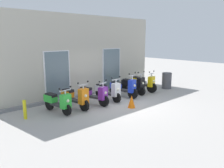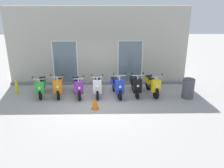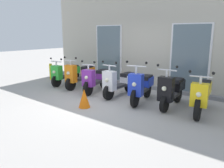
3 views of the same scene
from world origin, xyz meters
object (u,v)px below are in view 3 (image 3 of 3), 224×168
object	(u,v)px
scooter_white	(119,82)
scooter_black	(172,90)
traffic_cone	(84,98)
scooter_purple	(96,79)
scooter_green	(66,73)
scooter_yellow	(202,95)
scooter_blue	(142,86)
curb_bollard	(51,72)
scooter_orange	(80,75)

from	to	relation	value
scooter_white	scooter_black	world-z (taller)	scooter_black
traffic_cone	scooter_black	bearing A→B (deg)	39.62
scooter_purple	traffic_cone	bearing A→B (deg)	-58.89
scooter_green	scooter_yellow	bearing A→B (deg)	0.19
scooter_blue	curb_bollard	size ratio (longest dim) A/B	2.25
scooter_blue	scooter_yellow	bearing A→B (deg)	4.98
scooter_white	scooter_yellow	distance (m)	2.58
scooter_white	scooter_black	xyz separation A→B (m)	(1.79, 0.00, 0.02)
scooter_green	scooter_black	world-z (taller)	scooter_black
scooter_purple	scooter_yellow	size ratio (longest dim) A/B	0.99
scooter_white	scooter_yellow	world-z (taller)	scooter_white
scooter_white	curb_bollard	xyz separation A→B (m)	(-3.84, 0.18, -0.11)
scooter_green	scooter_yellow	xyz separation A→B (m)	(5.21, 0.02, 0.02)
scooter_blue	traffic_cone	bearing A→B (deg)	-124.68
scooter_green	traffic_cone	xyz separation A→B (m)	(2.58, -1.52, -0.19)
traffic_cone	scooter_green	bearing A→B (deg)	149.52
scooter_purple	traffic_cone	size ratio (longest dim) A/B	3.05
scooter_black	scooter_yellow	size ratio (longest dim) A/B	0.93
scooter_green	scooter_black	xyz separation A→B (m)	(4.42, 0.00, 0.03)
scooter_green	curb_bollard	size ratio (longest dim) A/B	2.17
scooter_white	curb_bollard	distance (m)	3.85
scooter_white	scooter_green	bearing A→B (deg)	-179.96
scooter_purple	scooter_white	bearing A→B (deg)	5.16
scooter_green	scooter_orange	distance (m)	0.81
scooter_orange	scooter_purple	xyz separation A→B (m)	(0.90, -0.07, -0.02)
scooter_purple	scooter_yellow	world-z (taller)	scooter_yellow
scooter_green	scooter_blue	xyz separation A→B (m)	(3.54, -0.13, 0.03)
scooter_orange	scooter_white	size ratio (longest dim) A/B	0.98
scooter_green	scooter_black	distance (m)	4.42
scooter_green	scooter_purple	distance (m)	1.71
scooter_yellow	curb_bollard	distance (m)	6.43
scooter_black	scooter_purple	bearing A→B (deg)	-178.22
scooter_orange	curb_bollard	bearing A→B (deg)	174.77
scooter_blue	scooter_yellow	size ratio (longest dim) A/B	0.98
scooter_orange	scooter_black	bearing A→B (deg)	0.14
scooter_green	scooter_black	bearing A→B (deg)	0.04
scooter_blue	traffic_cone	world-z (taller)	scooter_blue
scooter_black	scooter_orange	bearing A→B (deg)	-179.86
scooter_purple	traffic_cone	distance (m)	1.69
scooter_white	traffic_cone	xyz separation A→B (m)	(-0.05, -1.52, -0.20)
scooter_orange	traffic_cone	xyz separation A→B (m)	(1.77, -1.51, -0.22)
scooter_orange	scooter_purple	bearing A→B (deg)	-4.77
scooter_purple	scooter_blue	bearing A→B (deg)	-1.48
scooter_black	traffic_cone	world-z (taller)	scooter_black
scooter_black	traffic_cone	xyz separation A→B (m)	(-1.84, -1.52, -0.22)
scooter_purple	scooter_white	distance (m)	0.92
scooter_green	curb_bollard	distance (m)	1.23
scooter_blue	scooter_yellow	distance (m)	1.68
scooter_orange	traffic_cone	world-z (taller)	scooter_orange
scooter_purple	scooter_black	size ratio (longest dim) A/B	1.06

